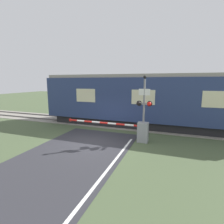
% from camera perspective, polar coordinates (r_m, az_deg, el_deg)
% --- Properties ---
extents(ground_plane, '(80.00, 80.00, 0.00)m').
position_cam_1_polar(ground_plane, '(10.47, -6.43, -9.30)').
color(ground_plane, '#475638').
extents(track_bed, '(36.00, 3.20, 0.13)m').
position_cam_1_polar(track_bed, '(14.32, 1.37, -3.82)').
color(track_bed, gray).
rests_on(track_bed, ground_plane).
extents(train, '(15.88, 2.80, 3.95)m').
position_cam_1_polar(train, '(13.40, 11.12, 3.72)').
color(train, black).
rests_on(train, ground_plane).
extents(crossing_barrier, '(5.23, 0.44, 1.15)m').
position_cam_1_polar(crossing_barrier, '(10.25, 7.88, -6.03)').
color(crossing_barrier, gray).
rests_on(crossing_barrier, ground_plane).
extents(signal_post, '(0.88, 0.26, 3.77)m').
position_cam_1_polar(signal_post, '(9.91, 10.41, 2.30)').
color(signal_post, gray).
rests_on(signal_post, ground_plane).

